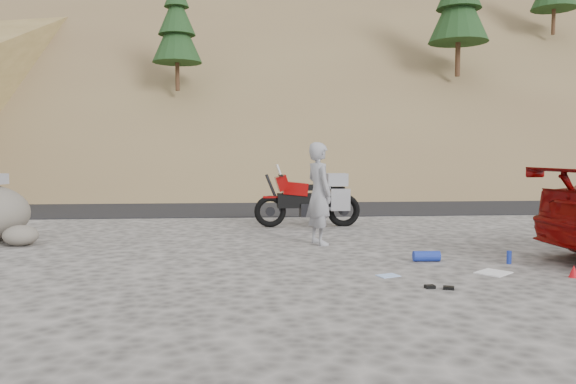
# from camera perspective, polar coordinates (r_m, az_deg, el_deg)

# --- Properties ---
(ground) EXTENTS (140.00, 140.00, 0.00)m
(ground) POSITION_cam_1_polar(r_m,az_deg,el_deg) (9.43, 3.87, -6.43)
(ground) COLOR #484542
(ground) RESTS_ON ground
(road) EXTENTS (120.00, 7.00, 0.05)m
(road) POSITION_cam_1_polar(r_m,az_deg,el_deg) (18.30, -0.25, -1.32)
(road) COLOR black
(road) RESTS_ON ground
(hillside) EXTENTS (120.00, 73.00, 46.72)m
(hillside) POSITION_cam_1_polar(r_m,az_deg,el_deg) (50.93, -3.09, 14.65)
(hillside) COLOR brown
(hillside) RESTS_ON ground
(motorcycle) EXTENTS (2.47, 0.76, 1.47)m
(motorcycle) POSITION_cam_1_polar(r_m,az_deg,el_deg) (12.93, 2.51, -0.77)
(motorcycle) COLOR black
(motorcycle) RESTS_ON ground
(man) EXTENTS (0.66, 0.81, 1.90)m
(man) POSITION_cam_1_polar(r_m,az_deg,el_deg) (10.54, 3.17, -5.31)
(man) COLOR gray
(man) RESTS_ON ground
(small_rock) EXTENTS (0.72, 0.67, 0.38)m
(small_rock) POSITION_cam_1_polar(r_m,az_deg,el_deg) (11.44, -25.52, -4.00)
(small_rock) COLOR #615B53
(small_rock) RESTS_ON ground
(gear_white_cloth) EXTENTS (0.58, 0.57, 0.01)m
(gear_white_cloth) POSITION_cam_1_polar(r_m,az_deg,el_deg) (8.56, 20.14, -7.70)
(gear_white_cloth) COLOR white
(gear_white_cloth) RESTS_ON ground
(gear_blue_mat) EXTENTS (0.42, 0.18, 0.17)m
(gear_blue_mat) POSITION_cam_1_polar(r_m,az_deg,el_deg) (9.14, 13.89, -6.35)
(gear_blue_mat) COLOR #192E98
(gear_blue_mat) RESTS_ON ground
(gear_bottle) EXTENTS (0.08, 0.08, 0.20)m
(gear_bottle) POSITION_cam_1_polar(r_m,az_deg,el_deg) (9.33, 21.54, -6.20)
(gear_bottle) COLOR #192E98
(gear_bottle) RESTS_ON ground
(gear_funnel) EXTENTS (0.17, 0.17, 0.17)m
(gear_funnel) POSITION_cam_1_polar(r_m,az_deg,el_deg) (8.70, 27.03, -7.19)
(gear_funnel) COLOR red
(gear_funnel) RESTS_ON ground
(gear_glove_a) EXTENTS (0.16, 0.14, 0.04)m
(gear_glove_a) POSITION_cam_1_polar(r_m,az_deg,el_deg) (7.40, 16.01, -9.34)
(gear_glove_a) COLOR black
(gear_glove_a) RESTS_ON ground
(gear_glove_b) EXTENTS (0.13, 0.10, 0.04)m
(gear_glove_b) POSITION_cam_1_polar(r_m,az_deg,el_deg) (7.40, 14.21, -9.31)
(gear_glove_b) COLOR black
(gear_glove_b) RESTS_ON ground
(gear_blue_cloth) EXTENTS (0.35, 0.30, 0.01)m
(gear_blue_cloth) POSITION_cam_1_polar(r_m,az_deg,el_deg) (7.99, 10.14, -8.36)
(gear_blue_cloth) COLOR #9CBDF2
(gear_blue_cloth) RESTS_ON ground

